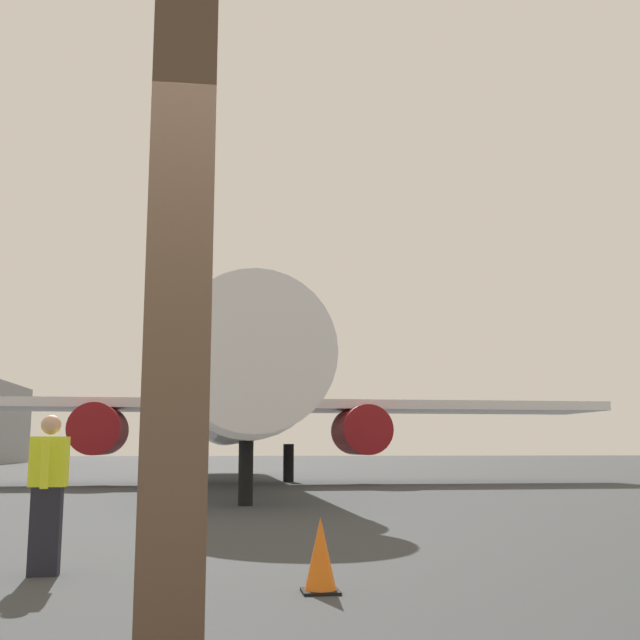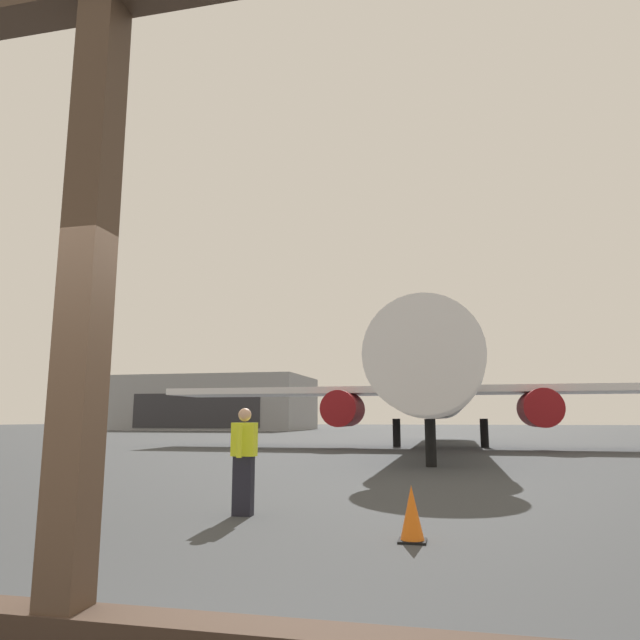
% 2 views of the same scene
% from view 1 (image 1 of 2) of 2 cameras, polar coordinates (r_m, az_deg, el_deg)
% --- Properties ---
extents(ground_plane, '(220.00, 220.00, 0.00)m').
position_cam_1_polar(ground_plane, '(42.49, -8.18, -10.96)').
color(ground_plane, '#383A3D').
extents(window_frame, '(7.33, 0.24, 4.03)m').
position_cam_1_polar(window_frame, '(2.47, -10.33, -8.64)').
color(window_frame, '#38281E').
rests_on(window_frame, ground).
extents(airplane, '(30.35, 31.76, 10.19)m').
position_cam_1_polar(airplane, '(31.88, -6.28, -5.58)').
color(airplane, silver).
rests_on(airplane, ground).
extents(ground_crew_worker, '(0.40, 0.57, 1.74)m').
position_cam_1_polar(ground_crew_worker, '(9.47, -18.96, -11.55)').
color(ground_crew_worker, black).
rests_on(ground_crew_worker, ground).
extents(traffic_cone, '(0.36, 0.36, 0.71)m').
position_cam_1_polar(traffic_cone, '(7.99, 0.03, -16.60)').
color(traffic_cone, orange).
rests_on(traffic_cone, ground).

